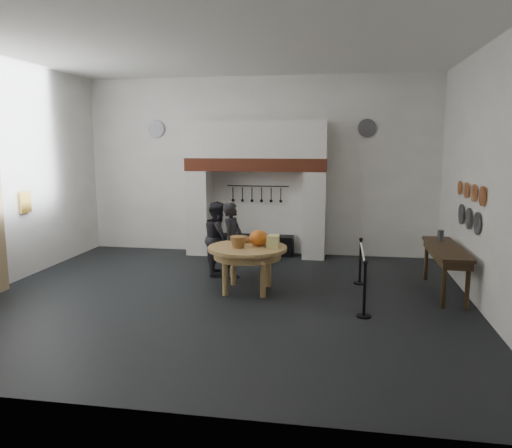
% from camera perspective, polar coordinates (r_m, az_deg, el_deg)
% --- Properties ---
extents(floor, '(9.00, 8.00, 0.02)m').
position_cam_1_polar(floor, '(9.36, -3.83, -8.40)').
color(floor, black).
rests_on(floor, ground).
extents(ceiling, '(9.00, 8.00, 0.02)m').
position_cam_1_polar(ceiling, '(9.08, -4.15, 19.79)').
color(ceiling, silver).
rests_on(ceiling, wall_back).
extents(wall_back, '(9.00, 0.02, 4.50)m').
position_cam_1_polar(wall_back, '(12.86, 0.25, 6.61)').
color(wall_back, white).
rests_on(wall_back, floor).
extents(wall_front, '(9.00, 0.02, 4.50)m').
position_cam_1_polar(wall_front, '(5.16, -14.52, 2.51)').
color(wall_front, white).
rests_on(wall_front, floor).
extents(wall_right, '(0.02, 8.00, 4.50)m').
position_cam_1_polar(wall_right, '(9.01, 25.14, 4.66)').
color(wall_right, white).
rests_on(wall_right, floor).
extents(chimney_pier_left, '(0.55, 0.70, 2.15)m').
position_cam_1_polar(chimney_pier_left, '(12.95, -6.46, 1.35)').
color(chimney_pier_left, silver).
rests_on(chimney_pier_left, floor).
extents(chimney_pier_right, '(0.55, 0.70, 2.15)m').
position_cam_1_polar(chimney_pier_right, '(12.46, 6.69, 1.04)').
color(chimney_pier_right, silver).
rests_on(chimney_pier_right, floor).
extents(hearth_brick_band, '(3.50, 0.72, 0.32)m').
position_cam_1_polar(hearth_brick_band, '(12.51, -0.01, 6.82)').
color(hearth_brick_band, '#9E442B').
rests_on(hearth_brick_band, chimney_pier_left).
extents(chimney_hood, '(3.50, 0.70, 0.90)m').
position_cam_1_polar(chimney_hood, '(12.50, -0.01, 9.61)').
color(chimney_hood, silver).
rests_on(chimney_hood, hearth_brick_band).
extents(iron_range, '(1.90, 0.45, 0.50)m').
position_cam_1_polar(iron_range, '(12.83, 0.04, -2.40)').
color(iron_range, black).
rests_on(iron_range, floor).
extents(utensil_rail, '(1.60, 0.02, 0.02)m').
position_cam_1_polar(utensil_rail, '(12.81, 0.19, 4.36)').
color(utensil_rail, black).
rests_on(utensil_rail, wall_back).
extents(wall_plaque, '(0.05, 0.34, 0.44)m').
position_cam_1_polar(wall_plaque, '(11.59, -24.87, 2.26)').
color(wall_plaque, gold).
rests_on(wall_plaque, wall_left).
extents(work_table, '(1.59, 1.59, 0.07)m').
position_cam_1_polar(work_table, '(9.56, -0.98, -2.80)').
color(work_table, tan).
rests_on(work_table, floor).
extents(pumpkin, '(0.36, 0.36, 0.31)m').
position_cam_1_polar(pumpkin, '(9.59, 0.30, -1.61)').
color(pumpkin, orange).
rests_on(pumpkin, work_table).
extents(cheese_block_big, '(0.22, 0.22, 0.24)m').
position_cam_1_polar(cheese_block_big, '(9.41, 1.96, -2.04)').
color(cheese_block_big, '#DDD784').
rests_on(cheese_block_big, work_table).
extents(cheese_block_small, '(0.18, 0.18, 0.20)m').
position_cam_1_polar(cheese_block_small, '(9.70, 2.08, -1.81)').
color(cheese_block_small, '#FFF198').
rests_on(cheese_block_small, work_table).
extents(wicker_basket, '(0.33, 0.33, 0.22)m').
position_cam_1_polar(wicker_basket, '(9.42, -2.05, -2.09)').
color(wicker_basket, '#9A6638').
rests_on(wicker_basket, work_table).
extents(bread_loaf, '(0.31, 0.18, 0.13)m').
position_cam_1_polar(bread_loaf, '(9.90, -1.18, -1.80)').
color(bread_loaf, '#9C5F37').
rests_on(bread_loaf, work_table).
extents(visitor_near, '(0.51, 0.66, 1.62)m').
position_cam_1_polar(visitor_near, '(10.40, -2.72, -1.99)').
color(visitor_near, black).
rests_on(visitor_near, floor).
extents(visitor_far, '(0.77, 0.90, 1.59)m').
position_cam_1_polar(visitor_far, '(10.87, -4.32, -1.59)').
color(visitor_far, black).
rests_on(visitor_far, floor).
extents(side_table, '(0.55, 2.20, 0.06)m').
position_cam_1_polar(side_table, '(10.07, 20.92, -2.62)').
color(side_table, '#392814').
rests_on(side_table, floor).
extents(pewter_jug, '(0.12, 0.12, 0.22)m').
position_cam_1_polar(pewter_jug, '(10.63, 20.35, -1.23)').
color(pewter_jug, '#47484C').
rests_on(pewter_jug, side_table).
extents(copper_pan_a, '(0.03, 0.34, 0.34)m').
position_cam_1_polar(copper_pan_a, '(9.22, 24.45, 2.92)').
color(copper_pan_a, '#C6662D').
rests_on(copper_pan_a, wall_right).
extents(copper_pan_b, '(0.03, 0.32, 0.32)m').
position_cam_1_polar(copper_pan_b, '(9.75, 23.65, 3.27)').
color(copper_pan_b, '#C6662D').
rests_on(copper_pan_b, wall_right).
extents(copper_pan_c, '(0.03, 0.30, 0.30)m').
position_cam_1_polar(copper_pan_c, '(10.28, 22.92, 3.58)').
color(copper_pan_c, '#C6662D').
rests_on(copper_pan_c, wall_right).
extents(copper_pan_d, '(0.03, 0.28, 0.28)m').
position_cam_1_polar(copper_pan_d, '(10.82, 22.27, 3.86)').
color(copper_pan_d, '#C6662D').
rests_on(copper_pan_d, wall_right).
extents(pewter_plate_left, '(0.03, 0.40, 0.40)m').
position_cam_1_polar(pewter_plate_left, '(9.47, 23.95, 0.04)').
color(pewter_plate_left, '#4C4C51').
rests_on(pewter_plate_left, wall_right).
extents(pewter_plate_mid, '(0.03, 0.40, 0.40)m').
position_cam_1_polar(pewter_plate_mid, '(10.05, 23.13, 0.58)').
color(pewter_plate_mid, '#4C4C51').
rests_on(pewter_plate_mid, wall_right).
extents(pewter_plate_right, '(0.03, 0.40, 0.40)m').
position_cam_1_polar(pewter_plate_right, '(10.63, 22.39, 1.05)').
color(pewter_plate_right, '#4C4C51').
rests_on(pewter_plate_right, wall_right).
extents(pewter_plate_back_left, '(0.44, 0.03, 0.44)m').
position_cam_1_polar(pewter_plate_back_left, '(13.52, -11.33, 10.59)').
color(pewter_plate_back_left, '#4C4C51').
rests_on(pewter_plate_back_left, wall_back).
extents(pewter_plate_back_right, '(0.44, 0.03, 0.44)m').
position_cam_1_polar(pewter_plate_back_right, '(12.65, 12.59, 10.66)').
color(pewter_plate_back_right, '#4C4C51').
rests_on(pewter_plate_back_right, wall_back).
extents(barrier_post_near, '(0.05, 0.05, 0.90)m').
position_cam_1_polar(barrier_post_near, '(8.40, 12.30, -7.44)').
color(barrier_post_near, black).
rests_on(barrier_post_near, floor).
extents(barrier_post_far, '(0.05, 0.05, 0.90)m').
position_cam_1_polar(barrier_post_far, '(10.34, 11.83, -4.30)').
color(barrier_post_far, black).
rests_on(barrier_post_far, floor).
extents(barrier_rope, '(0.04, 2.00, 0.04)m').
position_cam_1_polar(barrier_rope, '(9.27, 12.12, -3.32)').
color(barrier_rope, white).
rests_on(barrier_rope, barrier_post_near).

